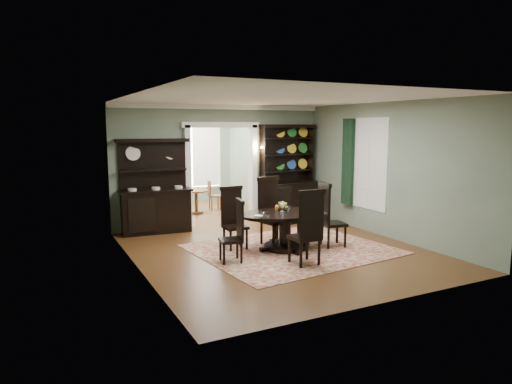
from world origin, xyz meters
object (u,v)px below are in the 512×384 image
at_px(dining_table, 285,224).
at_px(welsh_dresser, 288,185).
at_px(parlor_table, 196,198).
at_px(sideboard, 155,200).

xyz_separation_m(dining_table, welsh_dresser, (1.63, 2.65, 0.39)).
bearing_deg(welsh_dresser, parlor_table, 132.54).
distance_m(sideboard, welsh_dresser, 3.58).
bearing_deg(dining_table, sideboard, 133.12).
bearing_deg(sideboard, dining_table, -49.25).
bearing_deg(dining_table, parlor_table, 101.06).
height_order(sideboard, parlor_table, sideboard).
distance_m(dining_table, parlor_table, 4.48).
xyz_separation_m(dining_table, parlor_table, (-0.32, 4.47, -0.09)).
relative_size(dining_table, sideboard, 0.93).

